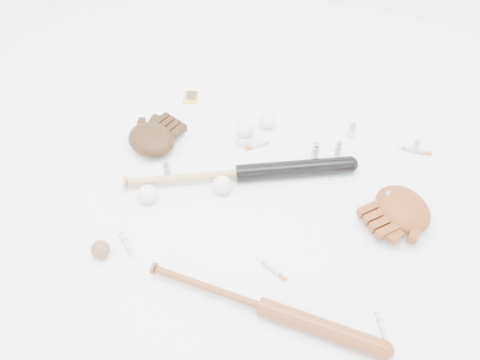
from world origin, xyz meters
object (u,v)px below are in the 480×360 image
(bat_dark, at_px, (239,173))
(glove_dark, at_px, (151,139))
(pedestal, at_px, (245,139))
(bat_wood, at_px, (262,307))

(bat_dark, bearing_deg, glove_dark, 148.18)
(pedestal, bearing_deg, bat_wood, -66.57)
(bat_wood, distance_m, pedestal, 0.78)
(glove_dark, xyz_separation_m, pedestal, (0.36, 0.16, -0.03))
(bat_wood, bearing_deg, bat_dark, 118.48)
(glove_dark, height_order, pedestal, glove_dark)
(glove_dark, distance_m, pedestal, 0.40)
(glove_dark, bearing_deg, bat_wood, -18.75)
(bat_dark, relative_size, pedestal, 12.88)
(bat_wood, bearing_deg, glove_dark, 141.80)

